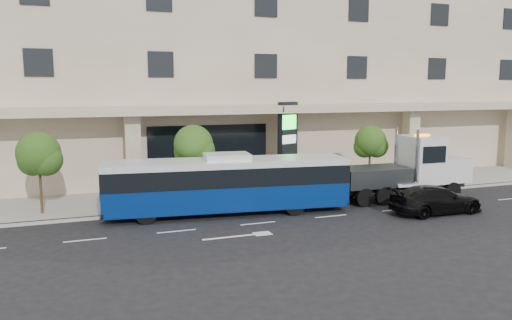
{
  "coord_description": "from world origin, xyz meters",
  "views": [
    {
      "loc": [
        -8.09,
        -23.72,
        6.57
      ],
      "look_at": [
        1.16,
        2.0,
        2.6
      ],
      "focal_mm": 35.0,
      "sensor_mm": 36.0,
      "label": 1
    }
  ],
  "objects_px": {
    "signage_pylon": "(288,144)",
    "black_sedan": "(436,199)",
    "tow_truck": "(409,170)",
    "city_bus": "(227,183)"
  },
  "relations": [
    {
      "from": "signage_pylon",
      "to": "black_sedan",
      "type": "bearing_deg",
      "value": -82.95
    },
    {
      "from": "city_bus",
      "to": "tow_truck",
      "type": "height_order",
      "value": "tow_truck"
    },
    {
      "from": "black_sedan",
      "to": "signage_pylon",
      "type": "xyz_separation_m",
      "value": [
        -4.77,
        8.64,
        2.22
      ]
    },
    {
      "from": "city_bus",
      "to": "tow_truck",
      "type": "relative_size",
      "value": 1.38
    },
    {
      "from": "tow_truck",
      "to": "signage_pylon",
      "type": "xyz_separation_m",
      "value": [
        -5.57,
        5.22,
        1.22
      ]
    },
    {
      "from": "black_sedan",
      "to": "signage_pylon",
      "type": "height_order",
      "value": "signage_pylon"
    },
    {
      "from": "city_bus",
      "to": "signage_pylon",
      "type": "height_order",
      "value": "signage_pylon"
    },
    {
      "from": "tow_truck",
      "to": "black_sedan",
      "type": "relative_size",
      "value": 1.82
    },
    {
      "from": "black_sedan",
      "to": "signage_pylon",
      "type": "bearing_deg",
      "value": 28.97
    },
    {
      "from": "city_bus",
      "to": "black_sedan",
      "type": "bearing_deg",
      "value": -12.55
    }
  ]
}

